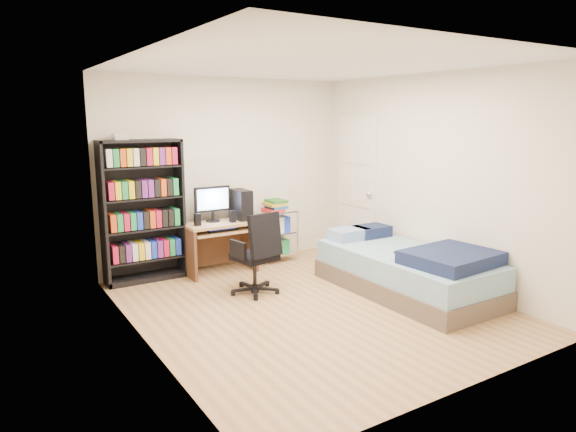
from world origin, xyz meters
TOP-DOWN VIEW (x-y plane):
  - room at (0.00, 0.00)m, footprint 3.58×4.08m
  - media_shelf at (-1.21, 1.84)m, footprint 0.97×0.32m
  - computer_desk at (-0.21, 1.68)m, footprint 0.89×0.51m
  - office_chair at (-0.28, 0.67)m, footprint 0.65×0.65m
  - wire_cart at (0.59, 1.74)m, footprint 0.56×0.41m
  - bed at (1.20, -0.22)m, footprint 1.07×2.13m
  - door at (1.72, 1.35)m, footprint 0.12×0.80m

SIDE VIEW (x-z plane):
  - bed at x=1.20m, z-range -0.04..0.57m
  - office_chair at x=-0.28m, z-range -0.17..0.78m
  - wire_cart at x=0.59m, z-range 0.13..1.01m
  - computer_desk at x=-0.21m, z-range 0.04..1.16m
  - media_shelf at x=-1.21m, z-range -0.01..1.79m
  - door at x=1.72m, z-range 0.00..2.00m
  - room at x=0.00m, z-range -0.04..2.54m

